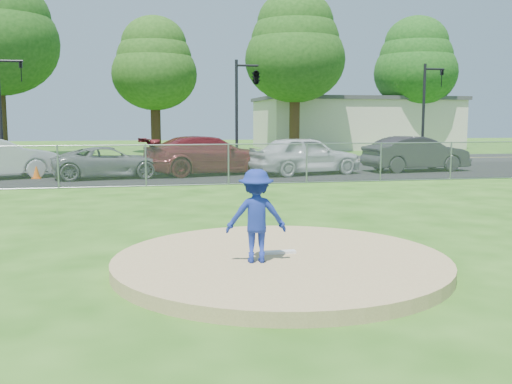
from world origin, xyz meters
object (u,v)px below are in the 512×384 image
parked_car_gray (110,162)px  parked_car_pearl (305,155)px  tree_center (154,63)px  tree_far_right (416,62)px  traffic_cone (36,171)px  parked_car_darkred (209,155)px  traffic_signal_center (254,79)px  traffic_signal_left (5,100)px  commercial_building (354,123)px  parked_car_charcoal (416,154)px  tree_right (295,47)px  traffic_signal_right (428,103)px  pitcher (256,216)px

parked_car_gray → parked_car_pearl: 8.35m
tree_center → tree_far_right: (21.00, 1.00, 0.59)m
traffic_cone → parked_car_gray: (2.94, -0.31, 0.34)m
parked_car_darkred → parked_car_pearl: (4.16, -0.76, 0.00)m
traffic_signal_center → parked_car_gray: bearing=-138.3°
traffic_signal_left → parked_car_darkred: traffic_signal_left is taller
commercial_building → tree_center: 17.99m
traffic_signal_left → parked_car_charcoal: (19.23, -6.16, -2.54)m
tree_center → parked_car_charcoal: 22.20m
tree_right → traffic_signal_right: 12.08m
parked_car_gray → tree_far_right: bearing=-58.1°
parked_car_gray → parked_car_charcoal: bearing=-96.3°
tree_center → parked_car_pearl: (5.93, -18.62, -5.61)m
tree_right → traffic_signal_center: bearing=-116.7°
traffic_signal_center → parked_car_pearl: (0.96, -6.62, -3.76)m
traffic_signal_right → pitcher: 26.79m
tree_center → tree_far_right: tree_far_right is taller
tree_right → parked_car_gray: size_ratio=2.52×
tree_center → parked_car_gray: size_ratio=2.13×
parked_car_charcoal → commercial_building: bearing=-20.3°
traffic_cone → parked_car_pearl: size_ratio=0.12×
commercial_building → tree_far_right: bearing=-36.9°
parked_car_charcoal → tree_right: bearing=-1.0°
parked_car_pearl → parked_car_charcoal: (5.54, 0.47, -0.03)m
parked_car_darkred → traffic_signal_left: bearing=43.9°
traffic_signal_right → pitcher: (-14.69, -22.26, -2.44)m
traffic_signal_center → parked_car_darkred: 7.66m
tree_far_right → pitcher: 41.23m
traffic_signal_right → tree_far_right: bearing=66.1°
traffic_signal_center → parked_car_charcoal: bearing=-43.5°
parked_car_pearl → traffic_signal_left: bearing=50.6°
traffic_signal_right → traffic_cone: 21.75m
commercial_building → tree_right: bearing=-139.4°
tree_center → traffic_signal_left: 14.63m
traffic_signal_right → parked_car_darkred: size_ratio=0.97×
traffic_signal_left → tree_right: bearing=29.4°
tree_right → traffic_cone: (-15.36, -16.27, -7.33)m
traffic_signal_right → parked_car_charcoal: bearing=-121.5°
traffic_signal_center → pitcher: traffic_signal_center is taller
tree_far_right → traffic_cone: tree_far_right is taller
commercial_building → traffic_signal_center: traffic_signal_center is taller
tree_right → pitcher: 34.29m
traffic_signal_left → parked_car_pearl: bearing=-25.8°
tree_right → tree_far_right: 11.42m
traffic_signal_left → parked_car_pearl: size_ratio=1.13×
traffic_signal_center → parked_car_pearl: 7.67m
tree_far_right → parked_car_darkred: bearing=-135.6°
parked_car_gray → commercial_building: bearing=-48.7°
parked_car_gray → parked_car_darkred: size_ratio=0.80×
pitcher → parked_car_charcoal: 19.46m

